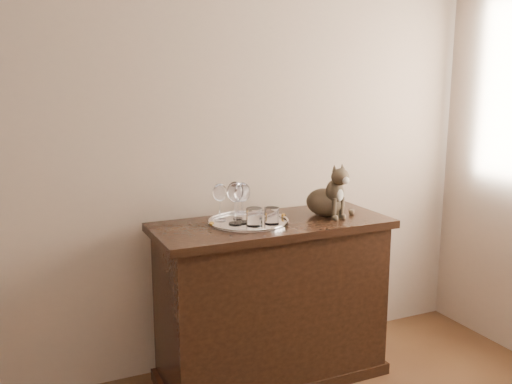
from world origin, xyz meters
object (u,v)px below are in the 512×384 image
at_px(tray, 249,222).
at_px(wine_glass_d, 243,203).
at_px(sideboard, 272,301).
at_px(tumbler_a, 272,216).
at_px(wine_glass_b, 238,203).
at_px(wine_glass_c, 235,203).
at_px(wine_glass_a, 220,202).
at_px(tumbler_b, 254,217).
at_px(cat, 326,189).

xyz_separation_m(tray, wine_glass_d, (-0.03, -0.00, 0.10)).
bearing_deg(sideboard, wine_glass_d, 173.22).
bearing_deg(tumbler_a, sideboard, 61.92).
distance_m(wine_glass_b, wine_glass_c, 0.10).
height_order(tray, wine_glass_c, wine_glass_c).
distance_m(tray, wine_glass_b, 0.12).
distance_m(tray, wine_glass_a, 0.18).
height_order(wine_glass_a, wine_glass_b, wine_glass_a).
bearing_deg(tray, wine_glass_c, -170.05).
distance_m(sideboard, tray, 0.45).
distance_m(wine_glass_a, wine_glass_b, 0.09).
bearing_deg(tumbler_b, tray, 84.52).
distance_m(wine_glass_c, tumbler_a, 0.19).
bearing_deg(tumbler_a, wine_glass_b, 123.96).
bearing_deg(tumbler_a, wine_glass_c, 154.74).
distance_m(wine_glass_a, wine_glass_d, 0.12).
bearing_deg(wine_glass_b, wine_glass_a, 171.71).
xyz_separation_m(tray, cat, (0.43, -0.02, 0.14)).
relative_size(wine_glass_d, tumbler_a, 2.47).
distance_m(sideboard, wine_glass_c, 0.57).
distance_m(tray, cat, 0.45).
bearing_deg(wine_glass_c, wine_glass_b, 59.04).
distance_m(sideboard, tumbler_a, 0.48).
height_order(wine_glass_a, cat, cat).
height_order(tray, wine_glass_d, wine_glass_d).
height_order(tumbler_b, cat, cat).
relative_size(tray, wine_glass_c, 1.90).
xyz_separation_m(wine_glass_c, tumbler_b, (0.07, -0.07, -0.06)).
height_order(tray, cat, cat).
bearing_deg(wine_glass_c, cat, -0.54).
xyz_separation_m(sideboard, wine_glass_b, (-0.14, 0.10, 0.52)).
relative_size(tumbler_a, tumbler_b, 0.93).
bearing_deg(tumbler_b, wine_glass_d, 107.59).
bearing_deg(cat, wine_glass_a, 159.64).
bearing_deg(tumbler_b, wine_glass_a, 122.45).
xyz_separation_m(sideboard, tumbler_a, (-0.04, -0.07, 0.47)).
distance_m(sideboard, wine_glass_b, 0.55).
distance_m(wine_glass_a, wine_glass_c, 0.11).
distance_m(sideboard, wine_glass_a, 0.59).
height_order(sideboard, wine_glass_c, wine_glass_c).
bearing_deg(wine_glass_d, wine_glass_c, -168.61).
bearing_deg(wine_glass_b, tumbler_a, -56.04).
relative_size(tray, wine_glass_d, 1.98).
height_order(tray, tumbler_b, tumbler_b).
relative_size(wine_glass_a, cat, 0.65).
bearing_deg(wine_glass_a, wine_glass_c, -67.46).
height_order(sideboard, wine_glass_d, wine_glass_d).
xyz_separation_m(tray, tumbler_a, (0.08, -0.09, 0.04)).
height_order(wine_glass_c, tumbler_a, wine_glass_c).
distance_m(wine_glass_b, cat, 0.47).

